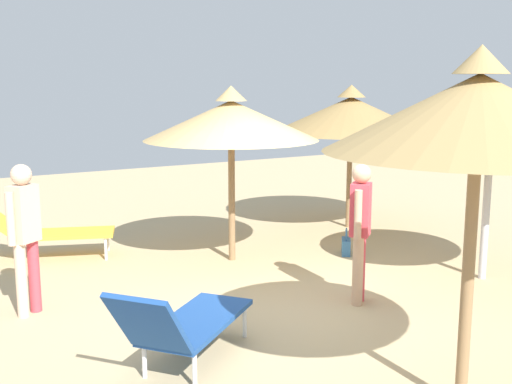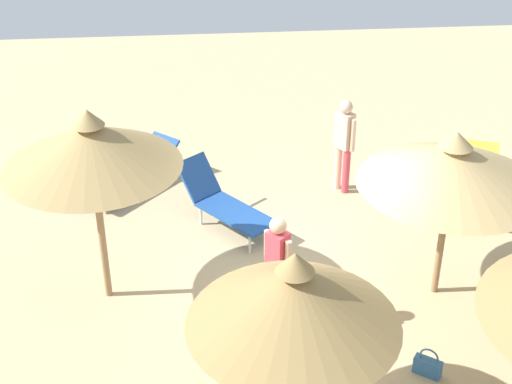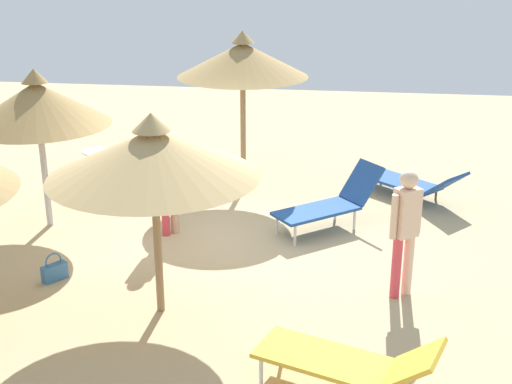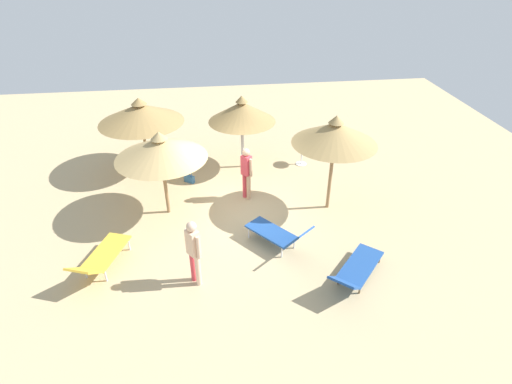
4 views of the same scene
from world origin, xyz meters
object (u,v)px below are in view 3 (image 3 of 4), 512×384
(parasol_umbrella_near_right, at_px, (243,60))
(lounge_chair_back, at_px, (348,361))
(handbag, at_px, (54,271))
(lounge_chair_center, at_px, (412,182))
(parasol_umbrella_front, at_px, (37,104))
(person_standing_far_right, at_px, (405,225))
(lounge_chair_near_left, at_px, (332,202))
(person_standing_near_right, at_px, (168,177))
(parasol_umbrella_edge, at_px, (153,154))
(side_table_round, at_px, (97,161))

(parasol_umbrella_near_right, distance_m, lounge_chair_back, 6.86)
(lounge_chair_back, bearing_deg, handbag, 152.94)
(parasol_umbrella_near_right, relative_size, lounge_chair_center, 1.52)
(parasol_umbrella_front, distance_m, person_standing_far_right, 5.95)
(lounge_chair_back, distance_m, person_standing_far_right, 2.45)
(parasol_umbrella_front, bearing_deg, person_standing_far_right, -16.53)
(parasol_umbrella_front, distance_m, lounge_chair_near_left, 4.92)
(parasol_umbrella_front, bearing_deg, person_standing_near_right, -2.35)
(person_standing_near_right, bearing_deg, lounge_chair_center, 28.81)
(person_standing_near_right, bearing_deg, lounge_chair_back, -53.50)
(parasol_umbrella_edge, xyz_separation_m, lounge_chair_near_left, (2.07, 2.99, -1.64))
(parasol_umbrella_edge, distance_m, person_standing_near_right, 2.69)
(parasol_umbrella_edge, distance_m, handbag, 2.65)
(handbag, bearing_deg, person_standing_near_right, 56.22)
(parasol_umbrella_near_right, xyz_separation_m, person_standing_far_right, (2.72, -3.95, -1.41))
(lounge_chair_near_left, bearing_deg, lounge_chair_center, 48.23)
(parasol_umbrella_front, distance_m, lounge_chair_back, 6.53)
(lounge_chair_back, relative_size, person_standing_near_right, 1.17)
(person_standing_near_right, distance_m, side_table_round, 3.01)
(lounge_chair_back, height_order, side_table_round, lounge_chair_back)
(parasol_umbrella_edge, xyz_separation_m, handbag, (-1.68, 0.60, -1.95))
(person_standing_near_right, bearing_deg, person_standing_far_right, -24.08)
(lounge_chair_center, bearing_deg, handbag, -142.42)
(lounge_chair_back, bearing_deg, parasol_umbrella_edge, 148.32)
(parasol_umbrella_near_right, height_order, handbag, parasol_umbrella_near_right)
(parasol_umbrella_edge, xyz_separation_m, person_standing_far_right, (3.06, 0.81, -1.08))
(lounge_chair_center, bearing_deg, parasol_umbrella_near_right, 176.40)
(parasol_umbrella_near_right, distance_m, lounge_chair_near_left, 3.16)
(parasol_umbrella_near_right, height_order, person_standing_far_right, parasol_umbrella_near_right)
(parasol_umbrella_near_right, relative_size, lounge_chair_back, 1.48)
(lounge_chair_back, bearing_deg, person_standing_far_right, 73.30)
(parasol_umbrella_edge, distance_m, person_standing_far_right, 3.35)
(lounge_chair_near_left, height_order, side_table_round, lounge_chair_near_left)
(lounge_chair_center, bearing_deg, lounge_chair_near_left, -131.77)
(lounge_chair_back, height_order, handbag, lounge_chair_back)
(person_standing_far_right, bearing_deg, person_standing_near_right, 155.92)
(parasol_umbrella_edge, xyz_separation_m, person_standing_near_right, (-0.48, 2.40, -1.12))
(lounge_chair_back, xyz_separation_m, side_table_round, (-4.85, 6.05, 0.03))
(side_table_round, bearing_deg, handbag, -78.73)
(lounge_chair_near_left, bearing_deg, lounge_chair_back, -86.00)
(lounge_chair_center, xyz_separation_m, side_table_round, (-5.95, 0.02, 0.14))
(parasol_umbrella_edge, distance_m, lounge_chair_near_left, 3.99)
(lounge_chair_near_left, bearing_deg, parasol_umbrella_near_right, 134.19)
(parasol_umbrella_near_right, xyz_separation_m, handbag, (-2.02, -4.16, -2.29))
(lounge_chair_center, bearing_deg, parasol_umbrella_edge, -127.24)
(parasol_umbrella_edge, relative_size, handbag, 6.25)
(person_standing_near_right, bearing_deg, handbag, -123.78)
(parasol_umbrella_edge, relative_size, side_table_round, 3.90)
(lounge_chair_center, distance_m, handbag, 6.50)
(parasol_umbrella_front, xyz_separation_m, lounge_chair_near_left, (4.62, 0.51, -1.60))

